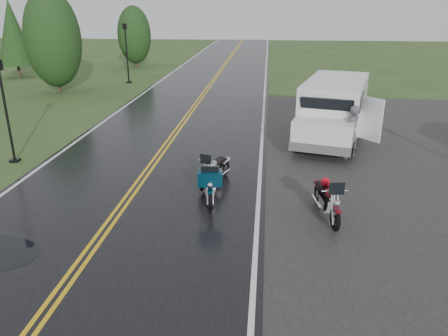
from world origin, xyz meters
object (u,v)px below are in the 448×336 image
lamp_post_far_left (127,53)px  van_white (300,120)px  motorcycle_silver (204,176)px  person_at_van (351,133)px  lamp_post_near_left (6,112)px  motorcycle_teal (210,191)px  motorcycle_red (336,210)px

lamp_post_far_left → van_white: bearing=-52.1°
motorcycle_silver → person_at_van: 6.06m
motorcycle_silver → lamp_post_far_left: size_ratio=0.47×
person_at_van → lamp_post_near_left: size_ratio=0.54×
motorcycle_teal → motorcycle_red: bearing=-23.2°
motorcycle_teal → person_at_van: size_ratio=1.08×
motorcycle_teal → van_white: (2.70, 5.55, 0.62)m
person_at_van → lamp_post_far_left: 19.80m
motorcycle_silver → lamp_post_near_left: 7.62m
motorcycle_red → motorcycle_teal: size_ratio=0.99×
lamp_post_near_left → person_at_van: bearing=7.2°
motorcycle_red → lamp_post_far_left: size_ratio=0.51×
motorcycle_teal → lamp_post_far_left: (-8.41, 19.84, 1.43)m
motorcycle_teal → lamp_post_near_left: (-7.56, 3.34, 1.20)m
motorcycle_silver → van_white: size_ratio=0.30×
motorcycle_red → person_at_van: person_at_van is taller
van_white → lamp_post_near_left: lamp_post_near_left is taller
motorcycle_red → motorcycle_teal: (-3.22, 0.82, 0.00)m
person_at_van → lamp_post_far_left: size_ratio=0.48×
van_white → lamp_post_far_left: 18.12m
motorcycle_silver → van_white: bearing=74.6°
van_white → lamp_post_near_left: size_ratio=1.74×
motorcycle_silver → lamp_post_near_left: size_ratio=0.52×
motorcycle_red → motorcycle_silver: bearing=140.7°
motorcycle_red → lamp_post_near_left: bearing=149.9°
motorcycle_teal → motorcycle_silver: (-0.34, 1.26, -0.06)m
motorcycle_red → van_white: size_ratio=0.33×
motorcycle_silver → lamp_post_near_left: bearing=-176.2°
lamp_post_far_left → motorcycle_red: bearing=-60.6°
motorcycle_red → van_white: (-0.53, 6.38, 0.63)m
van_white → motorcycle_teal: bearing=-100.9°
lamp_post_near_left → van_white: bearing=12.2°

